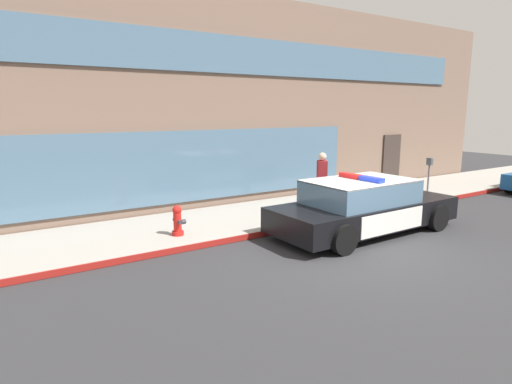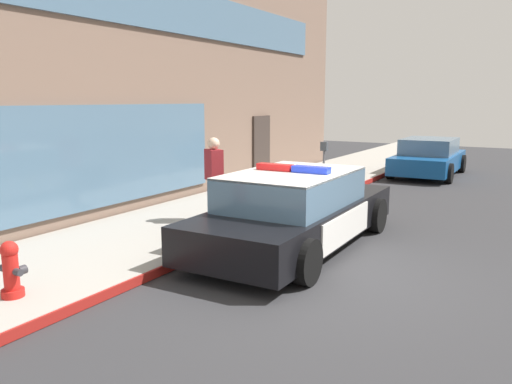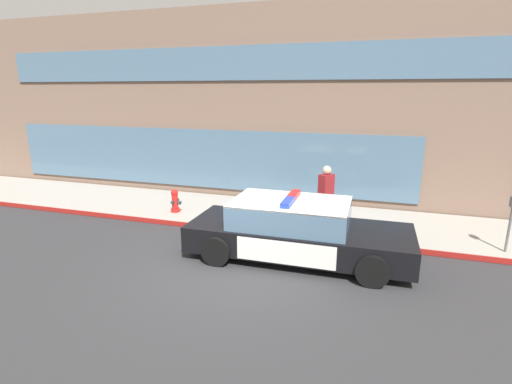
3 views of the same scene
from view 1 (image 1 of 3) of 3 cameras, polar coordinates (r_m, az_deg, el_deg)
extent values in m
plane|color=#303033|center=(9.58, 13.40, -8.08)|extent=(48.00, 48.00, 0.00)
cube|color=#A39E93|center=(12.29, 0.83, -3.17)|extent=(48.00, 3.10, 0.15)
cube|color=maroon|center=(11.07, 5.35, -4.81)|extent=(28.80, 0.04, 0.14)
cube|color=#7A6051|center=(18.38, -12.98, 11.30)|extent=(25.61, 11.48, 6.54)
cube|color=slate|center=(12.05, -16.86, 2.73)|extent=(15.37, 0.08, 2.10)
cube|color=#382D28|center=(18.24, 17.72, 4.07)|extent=(1.00, 0.08, 2.10)
cube|color=slate|center=(13.22, -4.15, 18.04)|extent=(21.52, 0.08, 1.10)
cube|color=black|center=(11.13, 14.44, -2.77)|extent=(5.14, 1.96, 0.60)
cube|color=silver|center=(12.34, 19.59, -0.95)|extent=(1.76, 1.89, 0.05)
cube|color=silver|center=(9.86, 7.46, -3.29)|extent=(1.45, 1.88, 0.05)
cube|color=silver|center=(11.71, 10.60, -1.94)|extent=(2.15, 0.05, 0.51)
cube|color=silver|center=(10.46, 17.98, -3.85)|extent=(2.15, 0.05, 0.51)
cube|color=yellow|center=(11.72, 10.55, -1.93)|extent=(0.22, 0.01, 0.26)
cube|color=slate|center=(10.87, 13.85, 0.00)|extent=(2.68, 1.74, 0.60)
cube|color=silver|center=(10.82, 13.92, 1.51)|extent=(2.68, 1.74, 0.04)
cube|color=red|center=(11.03, 12.63, 2.17)|extent=(0.21, 0.65, 0.11)
cube|color=blue|center=(10.58, 15.31, 1.67)|extent=(0.21, 0.65, 0.11)
cylinder|color=black|center=(13.02, 16.29, -1.61)|extent=(0.68, 0.23, 0.68)
cylinder|color=black|center=(11.93, 23.28, -3.21)|extent=(0.68, 0.23, 0.68)
cylinder|color=black|center=(10.72, 4.49, -3.87)|extent=(0.68, 0.23, 0.68)
cylinder|color=black|center=(9.35, 11.74, -6.29)|extent=(0.68, 0.23, 0.68)
cylinder|color=red|center=(10.29, -10.48, -5.46)|extent=(0.28, 0.28, 0.10)
cylinder|color=red|center=(10.22, -10.54, -3.98)|extent=(0.19, 0.19, 0.45)
sphere|color=red|center=(10.15, -10.59, -2.39)|extent=(0.22, 0.22, 0.22)
cylinder|color=#333338|center=(10.13, -10.61, -1.97)|extent=(0.06, 0.06, 0.05)
cylinder|color=#333338|center=(10.08, -10.22, -4.04)|extent=(0.09, 0.10, 0.09)
cylinder|color=#333338|center=(10.34, -10.85, -3.68)|extent=(0.09, 0.10, 0.09)
cylinder|color=#333338|center=(10.28, -9.76, -3.97)|extent=(0.10, 0.12, 0.12)
cylinder|color=black|center=(18.73, 30.97, 0.93)|extent=(0.64, 0.21, 0.64)
cylinder|color=#23232D|center=(12.75, 8.78, -0.48)|extent=(0.28, 0.28, 0.85)
cube|color=maroon|center=(12.63, 8.88, 2.79)|extent=(0.43, 0.48, 0.62)
sphere|color=beige|center=(12.58, 8.93, 4.73)|extent=(0.24, 0.24, 0.24)
cylinder|color=slate|center=(15.60, 22.17, 1.38)|extent=(0.06, 0.06, 1.10)
cube|color=#474C51|center=(15.51, 22.35, 3.83)|extent=(0.12, 0.18, 0.24)
camera|label=2|loc=(3.46, -32.18, 1.34)|focal=35.72mm
camera|label=3|loc=(9.75, 64.85, 9.28)|focal=27.16mm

